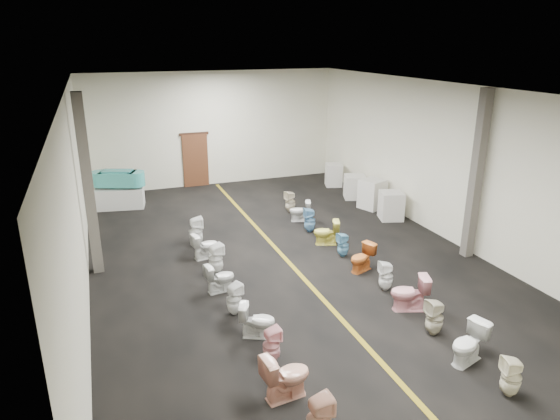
{
  "coord_description": "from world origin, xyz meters",
  "views": [
    {
      "loc": [
        -4.46,
        -11.49,
        5.61
      ],
      "look_at": [
        0.21,
        1.0,
        1.05
      ],
      "focal_mm": 32.0,
      "sensor_mm": 36.0,
      "label": 1
    }
  ],
  "objects_px": {
    "appliance_crate_c": "(355,187)",
    "toilet_right_5": "(362,258)",
    "toilet_right_8": "(310,220)",
    "toilet_right_1": "(469,344)",
    "toilet_left_1": "(319,420)",
    "toilet_right_6": "(343,245)",
    "toilet_left_3": "(272,345)",
    "toilet_right_9": "(300,211)",
    "toilet_left_5": "(234,299)",
    "appliance_crate_b": "(372,194)",
    "toilet_left_8": "(205,246)",
    "toilet_left_2": "(286,376)",
    "toilet_right_0": "(511,377)",
    "toilet_right_4": "(386,276)",
    "toilet_left_6": "(220,278)",
    "toilet_left_9": "(196,231)",
    "toilet_right_2": "(435,317)",
    "toilet_left_7": "(216,259)",
    "appliance_crate_a": "(391,206)",
    "display_table": "(120,198)",
    "toilet_right_7": "(326,232)",
    "toilet_right_3": "(409,293)",
    "appliance_crate_d": "(334,175)",
    "bathtub": "(118,178)",
    "toilet_right_10": "(290,202)",
    "toilet_left_4": "(257,321)"
  },
  "relations": [
    {
      "from": "appliance_crate_b",
      "to": "toilet_left_8",
      "type": "bearing_deg",
      "value": -161.42
    },
    {
      "from": "appliance_crate_b",
      "to": "appliance_crate_d",
      "type": "bearing_deg",
      "value": 90.0
    },
    {
      "from": "appliance_crate_c",
      "to": "toilet_right_5",
      "type": "bearing_deg",
      "value": -116.89
    },
    {
      "from": "toilet_right_8",
      "to": "toilet_right_1",
      "type": "bearing_deg",
      "value": 10.85
    },
    {
      "from": "appliance_crate_b",
      "to": "toilet_right_7",
      "type": "bearing_deg",
      "value": -140.31
    },
    {
      "from": "appliance_crate_a",
      "to": "toilet_left_2",
      "type": "bearing_deg",
      "value": -132.71
    },
    {
      "from": "toilet_left_5",
      "to": "toilet_right_3",
      "type": "distance_m",
      "value": 3.8
    },
    {
      "from": "toilet_right_2",
      "to": "toilet_right_8",
      "type": "height_order",
      "value": "toilet_right_8"
    },
    {
      "from": "toilet_left_9",
      "to": "toilet_right_2",
      "type": "distance_m",
      "value": 7.15
    },
    {
      "from": "toilet_left_5",
      "to": "appliance_crate_b",
      "type": "bearing_deg",
      "value": -74.83
    },
    {
      "from": "toilet_right_8",
      "to": "toilet_right_3",
      "type": "bearing_deg",
      "value": 11.92
    },
    {
      "from": "toilet_right_1",
      "to": "toilet_left_1",
      "type": "bearing_deg",
      "value": -93.62
    },
    {
      "from": "toilet_right_0",
      "to": "toilet_right_4",
      "type": "relative_size",
      "value": 1.0
    },
    {
      "from": "toilet_left_7",
      "to": "toilet_right_3",
      "type": "bearing_deg",
      "value": -147.05
    },
    {
      "from": "toilet_left_1",
      "to": "toilet_right_6",
      "type": "distance_m",
      "value": 6.77
    },
    {
      "from": "toilet_left_3",
      "to": "toilet_right_9",
      "type": "bearing_deg",
      "value": -32.69
    },
    {
      "from": "toilet_left_9",
      "to": "toilet_right_3",
      "type": "relative_size",
      "value": 1.05
    },
    {
      "from": "toilet_left_8",
      "to": "toilet_right_9",
      "type": "distance_m",
      "value": 3.95
    },
    {
      "from": "appliance_crate_a",
      "to": "toilet_left_1",
      "type": "distance_m",
      "value": 10.18
    },
    {
      "from": "appliance_crate_d",
      "to": "toilet_right_0",
      "type": "relative_size",
      "value": 1.25
    },
    {
      "from": "appliance_crate_d",
      "to": "toilet_left_1",
      "type": "bearing_deg",
      "value": -117.21
    },
    {
      "from": "toilet_left_1",
      "to": "toilet_left_2",
      "type": "distance_m",
      "value": 1.1
    },
    {
      "from": "bathtub",
      "to": "toilet_right_10",
      "type": "distance_m",
      "value": 6.04
    },
    {
      "from": "toilet_right_5",
      "to": "toilet_right_2",
      "type": "bearing_deg",
      "value": -22.06
    },
    {
      "from": "toilet_left_2",
      "to": "toilet_left_5",
      "type": "distance_m",
      "value": 2.86
    },
    {
      "from": "toilet_left_8",
      "to": "toilet_left_2",
      "type": "bearing_deg",
      "value": 169.13
    },
    {
      "from": "toilet_left_7",
      "to": "toilet_right_5",
      "type": "height_order",
      "value": "toilet_left_7"
    },
    {
      "from": "display_table",
      "to": "toilet_right_7",
      "type": "xyz_separation_m",
      "value": [
        5.34,
        -5.6,
        0.01
      ]
    },
    {
      "from": "appliance_crate_a",
      "to": "appliance_crate_c",
      "type": "height_order",
      "value": "appliance_crate_a"
    },
    {
      "from": "toilet_right_8",
      "to": "appliance_crate_d",
      "type": "bearing_deg",
      "value": 156.12
    },
    {
      "from": "toilet_right_3",
      "to": "toilet_right_9",
      "type": "distance_m",
      "value": 6.06
    },
    {
      "from": "toilet_right_3",
      "to": "toilet_right_6",
      "type": "relative_size",
      "value": 1.2
    },
    {
      "from": "toilet_right_4",
      "to": "toilet_left_3",
      "type": "bearing_deg",
      "value": -53.82
    },
    {
      "from": "toilet_left_5",
      "to": "toilet_left_8",
      "type": "distance_m",
      "value": 3.11
    },
    {
      "from": "toilet_right_1",
      "to": "toilet_right_6",
      "type": "xyz_separation_m",
      "value": [
        0.05,
        5.02,
        -0.05
      ]
    },
    {
      "from": "toilet_right_2",
      "to": "toilet_left_3",
      "type": "bearing_deg",
      "value": -93.98
    },
    {
      "from": "appliance_crate_a",
      "to": "appliance_crate_b",
      "type": "bearing_deg",
      "value": 90.0
    },
    {
      "from": "appliance_crate_b",
      "to": "toilet_left_3",
      "type": "height_order",
      "value": "appliance_crate_b"
    },
    {
      "from": "toilet_left_9",
      "to": "toilet_right_0",
      "type": "distance_m",
      "value": 8.93
    },
    {
      "from": "toilet_right_0",
      "to": "toilet_left_7",
      "type": "bearing_deg",
      "value": -135.19
    },
    {
      "from": "appliance_crate_d",
      "to": "toilet_right_7",
      "type": "bearing_deg",
      "value": -118.28
    },
    {
      "from": "toilet_left_2",
      "to": "toilet_left_3",
      "type": "xyz_separation_m",
      "value": [
        0.1,
        0.99,
        -0.06
      ]
    },
    {
      "from": "toilet_left_6",
      "to": "toilet_right_4",
      "type": "height_order",
      "value": "toilet_right_4"
    },
    {
      "from": "appliance_crate_a",
      "to": "toilet_right_3",
      "type": "relative_size",
      "value": 1.13
    },
    {
      "from": "appliance_crate_c",
      "to": "toilet_right_9",
      "type": "distance_m",
      "value": 3.31
    },
    {
      "from": "toilet_right_2",
      "to": "toilet_right_8",
      "type": "relative_size",
      "value": 1.0
    },
    {
      "from": "appliance_crate_b",
      "to": "toilet_left_7",
      "type": "xyz_separation_m",
      "value": [
        -6.36,
        -3.18,
        -0.12
      ]
    },
    {
      "from": "toilet_left_8",
      "to": "toilet_right_9",
      "type": "xyz_separation_m",
      "value": [
        3.52,
        1.79,
        -0.01
      ]
    },
    {
      "from": "toilet_right_6",
      "to": "toilet_right_8",
      "type": "relative_size",
      "value": 0.88
    },
    {
      "from": "toilet_left_4",
      "to": "toilet_right_0",
      "type": "bearing_deg",
      "value": -108.03
    }
  ]
}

